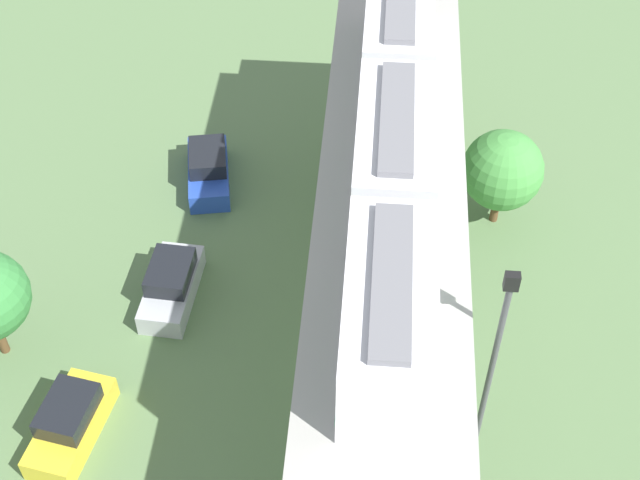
{
  "coord_description": "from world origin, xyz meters",
  "views": [
    {
      "loc": [
        -0.68,
        -21.98,
        29.06
      ],
      "look_at": [
        -2.5,
        1.28,
        4.32
      ],
      "focal_mm": 51.42,
      "sensor_mm": 36.0,
      "label": 1
    }
  ],
  "objects_px": {
    "parked_car_yellow": "(70,423)",
    "tree_far_corner": "(503,170)",
    "train": "(394,154)",
    "parked_car_blue": "(208,169)",
    "signal_post": "(492,366)",
    "parked_car_silver": "(172,284)"
  },
  "relations": [
    {
      "from": "train",
      "to": "parked_car_yellow",
      "type": "height_order",
      "value": "train"
    },
    {
      "from": "train",
      "to": "tree_far_corner",
      "type": "height_order",
      "value": "train"
    },
    {
      "from": "parked_car_blue",
      "to": "parked_car_silver",
      "type": "height_order",
      "value": "same"
    },
    {
      "from": "parked_car_yellow",
      "to": "parked_car_silver",
      "type": "xyz_separation_m",
      "value": [
        2.38,
        6.72,
        0.0
      ]
    },
    {
      "from": "parked_car_blue",
      "to": "parked_car_silver",
      "type": "relative_size",
      "value": 1.04
    },
    {
      "from": "parked_car_blue",
      "to": "signal_post",
      "type": "xyz_separation_m",
      "value": [
        11.62,
        -13.47,
        4.68
      ]
    },
    {
      "from": "parked_car_blue",
      "to": "signal_post",
      "type": "distance_m",
      "value": 18.4
    },
    {
      "from": "train",
      "to": "parked_car_silver",
      "type": "xyz_separation_m",
      "value": [
        -8.6,
        0.42,
        -7.99
      ]
    },
    {
      "from": "parked_car_yellow",
      "to": "signal_post",
      "type": "relative_size",
      "value": 0.45
    },
    {
      "from": "parked_car_blue",
      "to": "parked_car_silver",
      "type": "distance_m",
      "value": 7.01
    },
    {
      "from": "parked_car_yellow",
      "to": "parked_car_silver",
      "type": "relative_size",
      "value": 1.03
    },
    {
      "from": "signal_post",
      "to": "parked_car_blue",
      "type": "bearing_deg",
      "value": 130.79
    },
    {
      "from": "tree_far_corner",
      "to": "train",
      "type": "bearing_deg",
      "value": -128.88
    },
    {
      "from": "signal_post",
      "to": "parked_car_yellow",
      "type": "bearing_deg",
      "value": -179.01
    },
    {
      "from": "parked_car_yellow",
      "to": "signal_post",
      "type": "height_order",
      "value": "signal_post"
    },
    {
      "from": "train",
      "to": "parked_car_silver",
      "type": "distance_m",
      "value": 11.75
    },
    {
      "from": "parked_car_yellow",
      "to": "tree_far_corner",
      "type": "relative_size",
      "value": 0.95
    },
    {
      "from": "train",
      "to": "signal_post",
      "type": "xyz_separation_m",
      "value": [
        3.4,
        -6.05,
        -3.31
      ]
    },
    {
      "from": "train",
      "to": "parked_car_yellow",
      "type": "xyz_separation_m",
      "value": [
        -10.98,
        -6.3,
        -7.99
      ]
    },
    {
      "from": "parked_car_yellow",
      "to": "parked_car_blue",
      "type": "bearing_deg",
      "value": 89.1
    },
    {
      "from": "parked_car_silver",
      "to": "tree_far_corner",
      "type": "height_order",
      "value": "tree_far_corner"
    },
    {
      "from": "parked_car_blue",
      "to": "tree_far_corner",
      "type": "distance_m",
      "value": 13.28
    }
  ]
}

